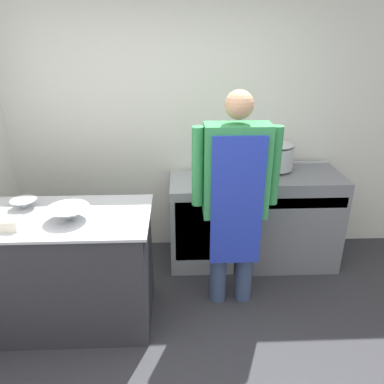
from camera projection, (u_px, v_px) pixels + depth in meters
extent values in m
cube|color=silver|center=(174.00, 121.00, 3.64)|extent=(8.00, 0.05, 2.70)
cube|color=#2D2D33|center=(64.00, 270.00, 2.89)|extent=(1.32, 0.70, 0.90)
cube|color=#B2B5BC|center=(55.00, 217.00, 2.71)|extent=(1.38, 0.73, 0.02)
cube|color=slate|center=(292.00, 218.00, 3.68)|extent=(0.84, 0.61, 0.93)
cube|color=#B2B5BC|center=(305.00, 203.00, 3.30)|extent=(0.77, 0.03, 0.10)
cube|color=#B2B5BC|center=(288.00, 163.00, 3.76)|extent=(0.84, 0.03, 0.02)
cube|color=#93999E|center=(201.00, 221.00, 3.69)|extent=(0.60, 0.60, 0.86)
cube|color=silver|center=(203.00, 232.00, 3.41)|extent=(0.51, 0.02, 0.60)
cylinder|color=#38476B|center=(219.00, 258.00, 3.12)|extent=(0.14, 0.14, 0.82)
cylinder|color=#38476B|center=(245.00, 258.00, 3.12)|extent=(0.14, 0.14, 0.82)
cube|color=#338C4C|center=(236.00, 171.00, 2.82)|extent=(0.49, 0.22, 0.72)
cube|color=#2338B2|center=(237.00, 203.00, 2.79)|extent=(0.39, 0.02, 1.03)
cylinder|color=#338C4C|center=(198.00, 167.00, 2.79)|extent=(0.09, 0.09, 0.61)
cylinder|color=#338C4C|center=(275.00, 166.00, 2.82)|extent=(0.09, 0.09, 0.61)
sphere|color=tan|center=(239.00, 105.00, 2.63)|extent=(0.21, 0.21, 0.21)
cone|color=#B2B5BC|center=(69.00, 214.00, 2.63)|extent=(0.30, 0.30, 0.10)
cone|color=#B2B5BC|center=(24.00, 204.00, 2.81)|extent=(0.19, 0.19, 0.07)
cube|color=silver|center=(11.00, 224.00, 2.51)|extent=(0.12, 0.12, 0.08)
cylinder|color=#B2B5BC|center=(275.00, 157.00, 3.54)|extent=(0.34, 0.34, 0.21)
ellipsoid|color=#B2B5BC|center=(277.00, 144.00, 3.49)|extent=(0.33, 0.33, 0.06)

